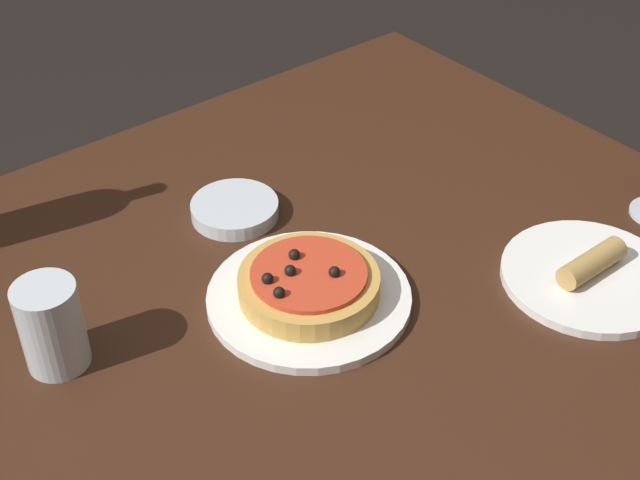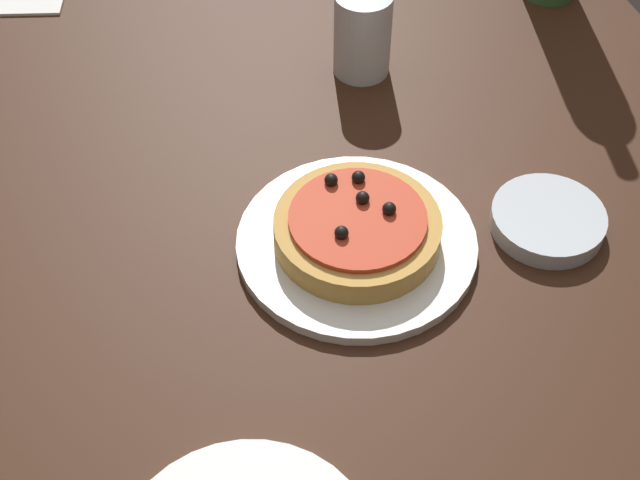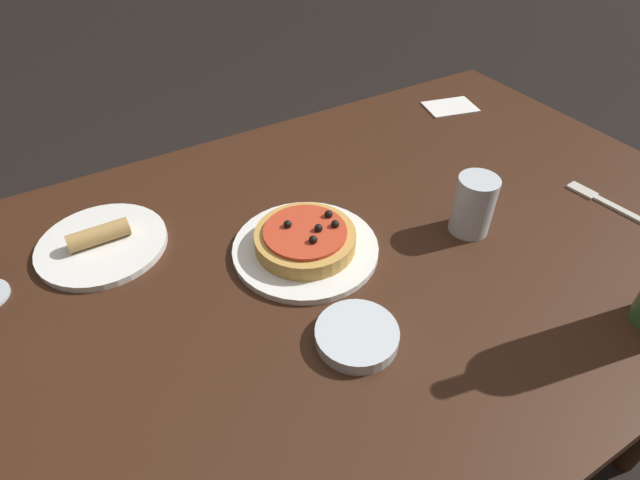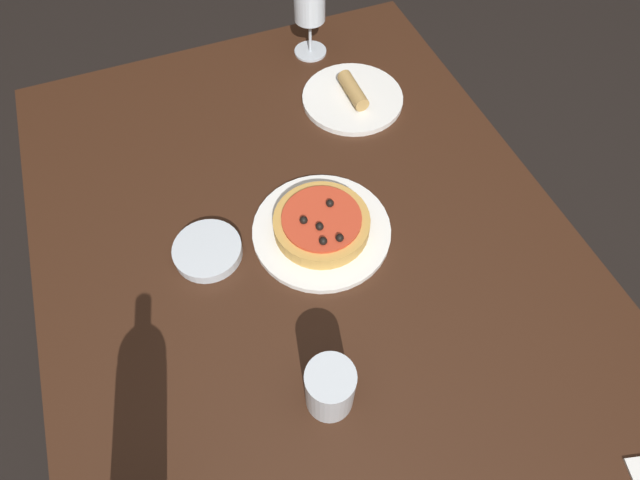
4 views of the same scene
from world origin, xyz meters
name	(u,v)px [view 1 (image 1 of 4)]	position (x,y,z in m)	size (l,w,h in m)	color
dining_table	(231,377)	(0.00, 0.00, 0.68)	(1.38, 0.92, 0.78)	#381E11
dinner_plate	(309,297)	(0.10, -0.03, 0.78)	(0.25, 0.25, 0.01)	white
pizza	(309,283)	(0.10, -0.03, 0.81)	(0.17, 0.17, 0.05)	gold
water_cup	(52,326)	(-0.18, 0.07, 0.83)	(0.07, 0.07, 0.11)	silver
side_bowl	(235,209)	(0.13, 0.17, 0.79)	(0.12, 0.12, 0.02)	silver
side_plate	(589,274)	(0.39, -0.22, 0.79)	(0.22, 0.22, 0.04)	white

